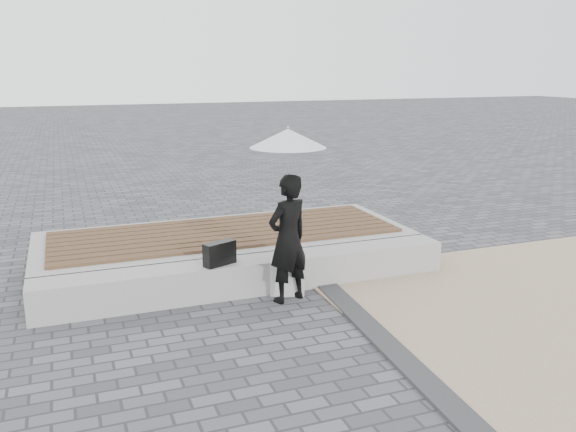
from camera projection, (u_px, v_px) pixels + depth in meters
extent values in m
plane|color=#535358|center=(303.00, 347.00, 5.75)|extent=(80.00, 80.00, 0.00)
cube|color=#333336|center=(398.00, 355.00, 5.55)|extent=(0.61, 5.20, 0.04)
cube|color=#989893|center=(253.00, 275.00, 7.16)|extent=(5.00, 0.45, 0.40)
cube|color=gray|center=(226.00, 247.00, 8.25)|extent=(5.00, 2.00, 0.40)
imported|color=black|center=(288.00, 239.00, 6.73)|extent=(0.63, 0.52, 1.47)
cylinder|color=#AEAEB3|center=(288.00, 185.00, 6.58)|extent=(0.01, 0.01, 0.83)
cone|color=silver|center=(288.00, 138.00, 6.46)|extent=(0.83, 0.83, 0.20)
sphere|color=#AEAEB3|center=(288.00, 127.00, 6.43)|extent=(0.03, 0.03, 0.03)
cube|color=black|center=(220.00, 253.00, 6.86)|extent=(0.41, 0.27, 0.27)
cube|color=#BBBBB7|center=(287.00, 278.00, 7.03)|extent=(0.43, 0.31, 0.42)
cube|color=#F1253E|center=(289.00, 262.00, 6.93)|extent=(0.30, 0.25, 0.01)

